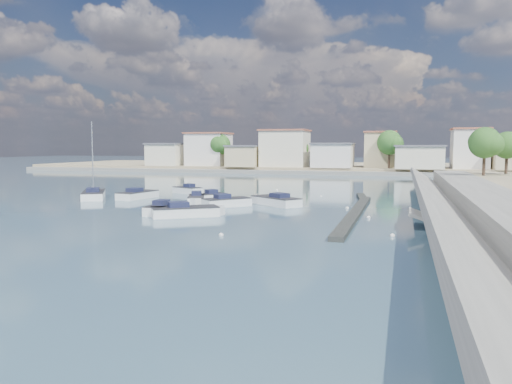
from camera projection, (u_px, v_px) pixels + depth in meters
ground at (326, 187)px, 74.18m from camera, size 400.00×400.00×0.00m
seawall_walkway at (493, 205)px, 43.08m from camera, size 5.00×90.00×1.80m
breakwater at (357, 209)px, 46.13m from camera, size 2.00×31.02×0.35m
far_shore_land at (358, 168)px, 123.76m from camera, size 160.00×40.00×1.40m
far_shore_quay at (349, 173)px, 103.74m from camera, size 160.00×2.50×0.80m
far_town at (403, 151)px, 105.95m from camera, size 113.01×12.80×8.35m
shore_trees at (390, 145)px, 98.09m from camera, size 74.56×38.32×7.92m
motorboat_a at (165, 209)px, 44.67m from camera, size 1.86×5.16×1.48m
motorboat_b at (229, 202)px, 49.96m from camera, size 4.63×4.83×1.48m
motorboat_c at (274, 201)px, 51.15m from camera, size 5.91×5.24×1.48m
motorboat_d at (206, 198)px, 54.34m from camera, size 3.72×4.13×1.48m
motorboat_e at (139, 195)px, 57.44m from camera, size 2.93×6.05×1.48m
motorboat_f at (186, 190)px, 63.50m from camera, size 4.42×3.21×1.48m
motorboat_g at (196, 200)px, 51.94m from camera, size 3.06×4.77×1.48m
motorboat_h at (189, 212)px, 42.75m from camera, size 5.89×5.02×1.48m
sailboat at (94, 195)px, 57.73m from camera, size 5.52×7.12×9.00m
mooring_buoys at (319, 209)px, 47.09m from camera, size 16.09×34.56×0.33m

